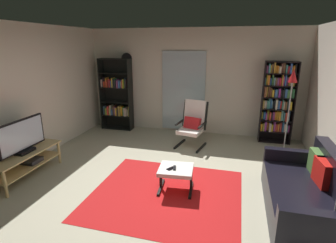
# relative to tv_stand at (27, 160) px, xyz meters

# --- Properties ---
(ground_plane) EXTENTS (7.02, 7.02, 0.00)m
(ground_plane) POSITION_rel_tv_stand_xyz_m (2.29, 0.29, -0.30)
(ground_plane) COLOR #B5AE93
(wall_back) EXTENTS (5.60, 0.06, 2.60)m
(wall_back) POSITION_rel_tv_stand_xyz_m (2.29, 3.19, 1.00)
(wall_back) COLOR silver
(wall_back) RESTS_ON ground
(wall_left) EXTENTS (0.06, 6.00, 2.60)m
(wall_left) POSITION_rel_tv_stand_xyz_m (-0.41, 0.29, 1.00)
(wall_left) COLOR silver
(wall_left) RESTS_ON ground
(glass_door_panel) EXTENTS (1.10, 0.01, 2.00)m
(glass_door_panel) POSITION_rel_tv_stand_xyz_m (2.08, 3.13, 0.75)
(glass_door_panel) COLOR silver
(area_rug) EXTENTS (2.25, 2.05, 0.01)m
(area_rug) POSITION_rel_tv_stand_xyz_m (2.46, 0.07, -0.30)
(area_rug) COLOR red
(area_rug) RESTS_ON ground
(tv_stand) EXTENTS (0.46, 1.35, 0.45)m
(tv_stand) POSITION_rel_tv_stand_xyz_m (0.00, 0.00, 0.00)
(tv_stand) COLOR tan
(tv_stand) RESTS_ON ground
(television) EXTENTS (0.20, 0.96, 0.58)m
(television) POSITION_rel_tv_stand_xyz_m (0.00, -0.02, 0.43)
(television) COLOR black
(television) RESTS_ON tv_stand
(bookshelf_near_tv) EXTENTS (0.83, 0.30, 1.86)m
(bookshelf_near_tv) POSITION_rel_tv_stand_xyz_m (0.33, 2.92, 0.59)
(bookshelf_near_tv) COLOR black
(bookshelf_near_tv) RESTS_ON ground
(bookshelf_near_sofa) EXTENTS (0.70, 0.30, 1.86)m
(bookshelf_near_sofa) POSITION_rel_tv_stand_xyz_m (4.30, 2.92, 0.68)
(bookshelf_near_sofa) COLOR black
(bookshelf_near_sofa) RESTS_ON ground
(leather_sofa) EXTENTS (0.91, 1.83, 0.85)m
(leather_sofa) POSITION_rel_tv_stand_xyz_m (4.43, 0.06, -0.00)
(leather_sofa) COLOR black
(leather_sofa) RESTS_ON ground
(lounge_armchair) EXTENTS (0.67, 0.74, 1.02)m
(lounge_armchair) POSITION_rel_tv_stand_xyz_m (2.49, 2.19, 0.23)
(lounge_armchair) COLOR black
(lounge_armchair) RESTS_ON ground
(ottoman) EXTENTS (0.56, 0.53, 0.38)m
(ottoman) POSITION_rel_tv_stand_xyz_m (2.58, 0.22, 0.01)
(ottoman) COLOR white
(ottoman) RESTS_ON ground
(tv_remote) EXTENTS (0.07, 0.15, 0.02)m
(tv_remote) POSITION_rel_tv_stand_xyz_m (2.56, 0.20, 0.09)
(tv_remote) COLOR black
(tv_remote) RESTS_ON ottoman
(cell_phone) EXTENTS (0.13, 0.15, 0.01)m
(cell_phone) POSITION_rel_tv_stand_xyz_m (2.51, 0.17, 0.09)
(cell_phone) COLOR black
(cell_phone) RESTS_ON ottoman
(floor_lamp_by_shelf) EXTENTS (0.22, 0.22, 1.75)m
(floor_lamp_by_shelf) POSITION_rel_tv_stand_xyz_m (4.45, 2.30, 1.08)
(floor_lamp_by_shelf) COLOR #A5A5AD
(floor_lamp_by_shelf) RESTS_ON ground
(wall_clock) EXTENTS (0.29, 0.03, 0.29)m
(wall_clock) POSITION_rel_tv_stand_xyz_m (0.57, 3.12, 1.55)
(wall_clock) COLOR silver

